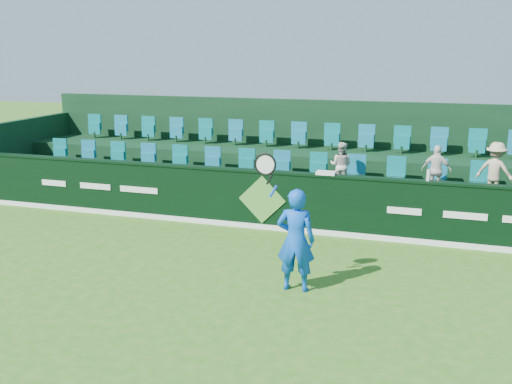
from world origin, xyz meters
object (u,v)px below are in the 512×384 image
(tennis_player, at_px, (295,239))
(spectator_left, at_px, (341,165))
(spectator_middle, at_px, (437,170))
(spectator_right, at_px, (495,171))
(towel, at_px, (326,173))
(drinks_bottle, at_px, (428,175))

(tennis_player, height_order, spectator_left, tennis_player)
(spectator_middle, relative_size, spectator_right, 0.90)
(towel, xyz_separation_m, drinks_bottle, (2.12, 0.00, 0.09))
(spectator_middle, xyz_separation_m, spectator_right, (1.21, 0.00, 0.06))
(spectator_right, distance_m, drinks_bottle, 1.77)
(spectator_right, height_order, drinks_bottle, spectator_right)
(tennis_player, distance_m, spectator_middle, 4.82)
(spectator_left, xyz_separation_m, towel, (-0.14, -1.12, 0.03))
(spectator_left, height_order, drinks_bottle, spectator_left)
(spectator_right, bearing_deg, tennis_player, 74.66)
(tennis_player, relative_size, drinks_bottle, 10.24)
(spectator_left, distance_m, spectator_right, 3.35)
(towel, bearing_deg, spectator_right, 17.79)
(spectator_middle, height_order, spectator_right, spectator_right)
(spectator_middle, relative_size, drinks_bottle, 4.75)
(spectator_right, distance_m, towel, 3.67)
(spectator_middle, bearing_deg, tennis_player, 73.69)
(tennis_player, relative_size, spectator_left, 2.21)
(spectator_left, height_order, towel, spectator_left)
(spectator_right, bearing_deg, spectator_middle, 23.22)
(tennis_player, xyz_separation_m, spectator_left, (0.05, 4.27, 0.45))
(spectator_left, bearing_deg, towel, 89.80)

